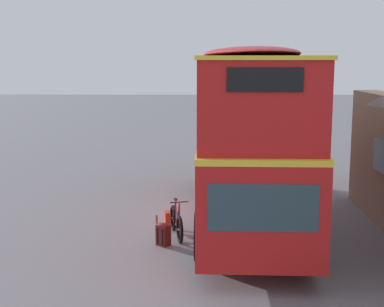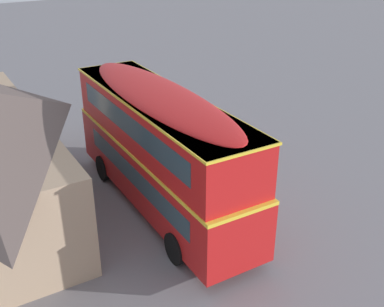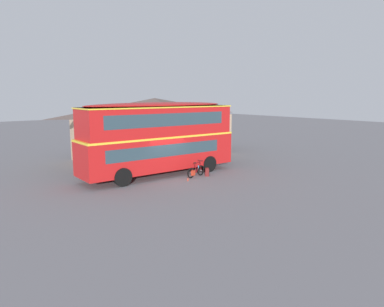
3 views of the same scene
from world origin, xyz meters
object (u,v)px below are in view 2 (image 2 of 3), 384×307
Objects in this scene: double_decker_bus at (160,146)px; backpack_on_ground at (181,164)px; water_bottle_red_squeeze at (209,183)px; touring_bicycle at (184,171)px.

backpack_on_ground is at bearing -44.25° from double_decker_bus.
backpack_on_ground is at bearing 9.42° from water_bottle_red_squeeze.
touring_bicycle is 3.02× the size of backpack_on_ground.
backpack_on_ground is at bearing -18.81° from touring_bicycle.
water_bottle_red_squeeze is (0.40, -2.50, -2.54)m from double_decker_bus.
double_decker_bus is 18.97× the size of backpack_on_ground.
water_bottle_red_squeeze is at bearing -152.76° from touring_bicycle.
touring_bicycle is at bearing 27.24° from water_bottle_red_squeeze.
double_decker_bus reaches higher than backpack_on_ground.
double_decker_bus is 3.92m from backpack_on_ground.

